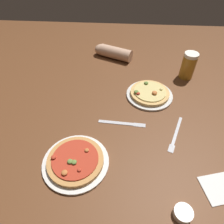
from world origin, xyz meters
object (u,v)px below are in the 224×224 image
pizza_plate_far (150,94)px  diner_arm (112,52)px  pizza_plate_near (76,161)px  ramekin_sauce (183,213)px  knife_right (122,123)px  beer_mug_dark (188,65)px  napkin_folded (221,188)px  fork_left (176,134)px

pizza_plate_far → diner_arm: bearing=120.8°
pizza_plate_near → ramekin_sauce: bearing=-23.2°
pizza_plate_near → knife_right: 0.31m
beer_mug_dark → napkin_folded: bearing=-89.9°
ramekin_sauce → napkin_folded: bearing=33.2°
pizza_plate_far → ramekin_sauce: pizza_plate_far is taller
beer_mug_dark → ramekin_sauce: size_ratio=2.45×
pizza_plate_near → pizza_plate_far: 0.58m
pizza_plate_near → napkin_folded: pizza_plate_near is taller
pizza_plate_near → diner_arm: 0.88m
knife_right → napkin_folded: bearing=-38.3°
knife_right → diner_arm: diner_arm is taller
beer_mug_dark → napkin_folded: beer_mug_dark is taller
pizza_plate_near → beer_mug_dark: size_ratio=1.70×
beer_mug_dark → fork_left: (-0.13, -0.49, -0.08)m
diner_arm → ramekin_sauce: bearing=-72.9°
ramekin_sauce → diner_arm: 1.11m
ramekin_sauce → diner_arm: size_ratio=0.24×
pizza_plate_far → pizza_plate_near: bearing=-125.9°
pizza_plate_near → ramekin_sauce: (0.42, -0.18, -0.00)m
napkin_folded → beer_mug_dark: bearing=90.1°
pizza_plate_far → beer_mug_dark: beer_mug_dark is taller
fork_left → knife_right: (-0.26, 0.05, 0.00)m
pizza_plate_near → fork_left: bearing=22.5°
beer_mug_dark → diner_arm: (-0.49, 0.20, -0.04)m
pizza_plate_near → knife_right: bearing=51.7°
diner_arm → beer_mug_dark: bearing=-22.6°
napkin_folded → fork_left: napkin_folded is taller
napkin_folded → fork_left: 0.29m
ramekin_sauce → napkin_folded: size_ratio=0.49×
napkin_folded → diner_arm: 1.07m
pizza_plate_near → fork_left: pizza_plate_near is taller
pizza_plate_far → knife_right: bearing=-123.3°
fork_left → diner_arm: diner_arm is taller
ramekin_sauce → fork_left: bearing=85.0°
ramekin_sauce → fork_left: size_ratio=0.30×
pizza_plate_near → beer_mug_dark: beer_mug_dark is taller
knife_right → diner_arm: bearing=98.7°
napkin_folded → diner_arm: bearing=117.3°
beer_mug_dark → knife_right: (-0.39, -0.44, -0.08)m
beer_mug_dark → pizza_plate_near: bearing=-130.6°
knife_right → fork_left: bearing=-11.7°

